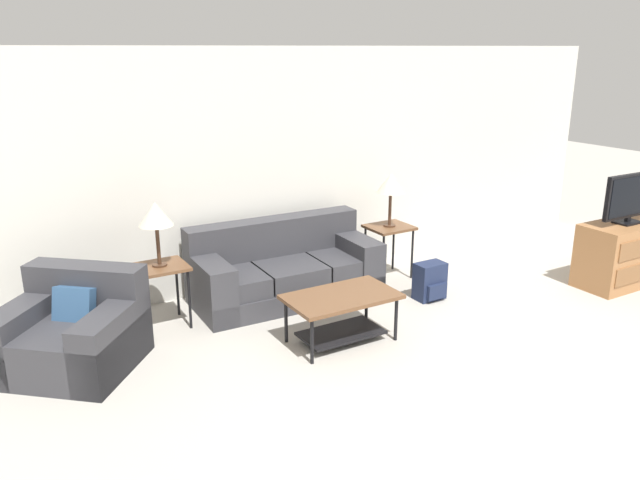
% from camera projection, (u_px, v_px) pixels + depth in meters
% --- Properties ---
extents(ground_plane, '(24.00, 24.00, 0.00)m').
position_uv_depth(ground_plane, '(617.00, 475.00, 3.94)').
color(ground_plane, '#B2ADA3').
extents(wall_back, '(9.12, 0.06, 2.60)m').
position_uv_depth(wall_back, '(296.00, 166.00, 7.03)').
color(wall_back, silver).
rests_on(wall_back, ground_plane).
extents(couch, '(1.99, 0.93, 0.82)m').
position_uv_depth(couch, '(284.00, 271.00, 6.65)').
color(couch, '#38383D').
rests_on(couch, ground_plane).
extents(armchair, '(1.40, 1.39, 0.80)m').
position_uv_depth(armchair, '(72.00, 334.00, 5.22)').
color(armchair, '#38383D').
rests_on(armchair, ground_plane).
extents(coffee_table, '(1.01, 0.59, 0.45)m').
position_uv_depth(coffee_table, '(341.00, 307.00, 5.63)').
color(coffee_table, brown).
rests_on(coffee_table, ground_plane).
extents(side_table_left, '(0.49, 0.44, 0.62)m').
position_uv_depth(side_table_left, '(160.00, 273.00, 5.89)').
color(side_table_left, brown).
rests_on(side_table_left, ground_plane).
extents(side_table_right, '(0.49, 0.44, 0.62)m').
position_uv_depth(side_table_right, '(389.00, 232.00, 7.18)').
color(side_table_right, brown).
rests_on(side_table_right, ground_plane).
extents(table_lamp_left, '(0.32, 0.32, 0.61)m').
position_uv_depth(table_lamp_left, '(156.00, 215.00, 5.72)').
color(table_lamp_left, '#472D1E').
rests_on(table_lamp_left, side_table_left).
extents(table_lamp_right, '(0.32, 0.32, 0.61)m').
position_uv_depth(table_lamp_right, '(391.00, 184.00, 7.02)').
color(table_lamp_right, '#472D1E').
rests_on(table_lamp_right, side_table_right).
extents(tv_console, '(1.06, 0.53, 0.72)m').
position_uv_depth(tv_console, '(623.00, 254.00, 7.01)').
color(tv_console, '#A87042').
rests_on(tv_console, ground_plane).
extents(television, '(0.84, 0.20, 0.56)m').
position_uv_depth(television, '(631.00, 197.00, 6.82)').
color(television, black).
rests_on(television, tv_console).
extents(backpack, '(0.32, 0.28, 0.40)m').
position_uv_depth(backpack, '(430.00, 282.00, 6.64)').
color(backpack, '#1E2847').
rests_on(backpack, ground_plane).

